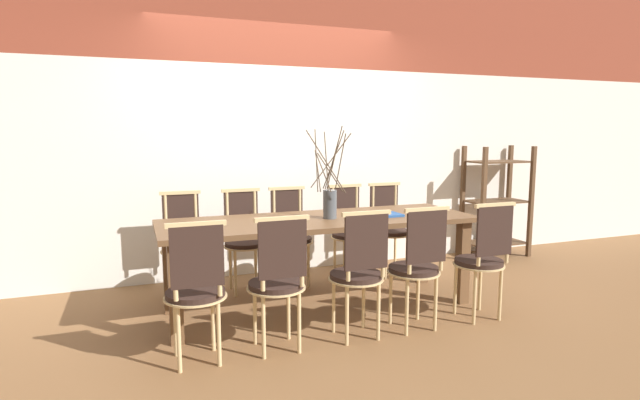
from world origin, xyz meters
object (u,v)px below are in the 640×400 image
Objects in this scene: chair_near_center at (359,269)px; book_stack at (386,215)px; vase_centerpiece at (330,200)px; dining_table at (320,230)px; chair_far_center at (290,232)px; shelving_rack at (496,202)px.

book_stack is (0.52, 0.60, 0.25)m from chair_near_center.
vase_centerpiece is at bearing 173.21° from book_stack.
vase_centerpiece reaches higher than chair_near_center.
vase_centerpiece is at bearing 86.20° from chair_near_center.
chair_far_center is (-0.04, 0.68, -0.15)m from dining_table.
book_stack is (0.48, -0.06, -0.14)m from vase_centerpiece.
book_stack is at bearing 48.77° from chair_near_center.
dining_table is 0.26m from vase_centerpiece.
shelving_rack is (2.51, 1.60, 0.13)m from chair_near_center.
chair_near_center is 1.25× the size of vase_centerpiece.
vase_centerpiece reaches higher than dining_table.
chair_near_center is 1.00× the size of chair_far_center.
chair_far_center is at bearing 127.80° from book_stack.
dining_table is at bearing 160.19° from vase_centerpiece.
dining_table is 0.57m from book_stack.
chair_near_center reaches higher than book_stack.
chair_far_center is 1.25× the size of vase_centerpiece.
vase_centerpiece is 2.65m from shelving_rack.
shelving_rack is (2.54, 0.92, -0.02)m from dining_table.
vase_centerpiece is at bearing -158.97° from shelving_rack.
vase_centerpiece is (0.11, -0.71, 0.40)m from chair_far_center.
shelving_rack reaches higher than dining_table.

